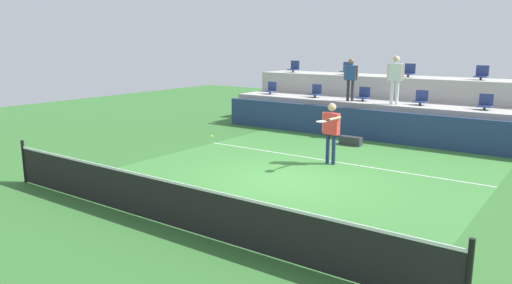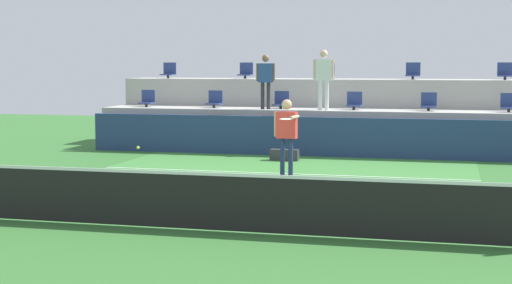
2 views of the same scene
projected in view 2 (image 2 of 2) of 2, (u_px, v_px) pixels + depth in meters
The scene contains 23 objects.
ground_plane at pixel (258, 190), 15.91m from camera, with size 40.00×40.00×0.00m, color #336B2D.
court_inner_paint at pixel (269, 182), 16.87m from camera, with size 9.00×10.00×0.01m, color #3D7F38.
court_service_line at pixel (282, 173), 18.22m from camera, with size 9.00×0.06×0.00m, color white.
tennis_net at pixel (195, 199), 12.00m from camera, with size 10.48×0.08×1.07m.
sponsor_backboard at pixel (310, 137), 21.64m from camera, with size 13.00×0.16×1.10m, color navy.
seating_tier_lower at pixel (318, 130), 22.89m from camera, with size 13.00×1.80×1.25m, color #ADAAA3.
seating_tier_upper at pixel (327, 112), 24.58m from camera, with size 13.00×1.80×2.10m, color #ADAAA3.
stadium_chair_lower_far_left at pixel (147, 100), 24.04m from camera, with size 0.44×0.40×0.52m.
stadium_chair_lower_left at pixel (215, 101), 23.51m from camera, with size 0.44×0.40×0.52m.
stadium_chair_lower_mid_left at pixel (281, 101), 23.00m from camera, with size 0.44×0.40×0.52m.
stadium_chair_lower_mid_right at pixel (354, 102), 22.48m from camera, with size 0.44×0.40×0.52m.
stadium_chair_lower_right at pixel (429, 103), 21.96m from camera, with size 0.44×0.40×0.52m.
stadium_chair_lower_far_right at pixel (509, 104), 21.43m from camera, with size 0.44×0.40×0.52m.
stadium_chair_upper_far_left at pixel (169, 72), 25.68m from camera, with size 0.44×0.40×0.52m.
stadium_chair_upper_left at pixel (246, 72), 25.04m from camera, with size 0.44×0.40×0.52m.
stadium_chair_upper_center at pixel (327, 72), 24.39m from camera, with size 0.44×0.40×0.52m.
stadium_chair_upper_right at pixel (413, 72), 23.74m from camera, with size 0.44×0.40×0.52m.
stadium_chair_upper_far_right at pixel (505, 73), 23.08m from camera, with size 0.44×0.40×0.52m.
tennis_player at pixel (287, 129), 17.77m from camera, with size 0.63×1.25×1.77m.
spectator_leaning_on_rail at pixel (266, 77), 22.65m from camera, with size 0.57×0.23×1.60m.
spectator_in_white at pixel (324, 74), 22.23m from camera, with size 0.60×0.25×1.73m.
tennis_ball at pixel (138, 148), 16.81m from camera, with size 0.07×0.07×0.07m.
equipment_bag at pixel (284, 155), 20.69m from camera, with size 0.76×0.28×0.30m, color #333338.
Camera 2 is at (3.82, -15.26, 2.59)m, focal length 54.31 mm.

